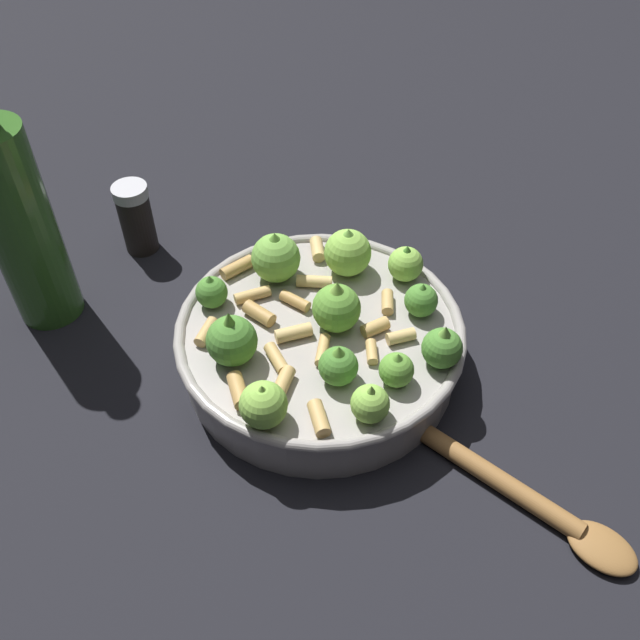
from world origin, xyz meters
TOP-DOWN VIEW (x-y plane):
  - ground_plane at (0.00, 0.00)m, footprint 2.40×2.40m
  - cooking_pan at (0.00, 0.00)m, footprint 0.25×0.25m
  - pepper_shaker at (-0.22, 0.12)m, footprint 0.04×0.04m
  - olive_oil_bottle at (-0.27, 0.01)m, footprint 0.06×0.06m
  - wooden_spoon at (0.17, -0.10)m, footprint 0.22×0.13m

SIDE VIEW (x-z plane):
  - ground_plane at x=0.00m, z-range 0.00..0.00m
  - wooden_spoon at x=0.17m, z-range 0.00..0.02m
  - cooking_pan at x=0.00m, z-range -0.02..0.08m
  - pepper_shaker at x=-0.22m, z-range 0.00..0.08m
  - olive_oil_bottle at x=-0.27m, z-range -0.02..0.23m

